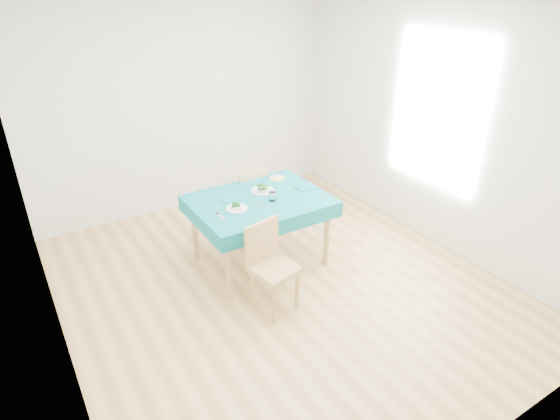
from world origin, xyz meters
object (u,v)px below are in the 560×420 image
table (260,231)px  side_plate (277,178)px  bowl_near (237,206)px  chair_far (246,197)px  bowl_far (263,188)px  chair_near (274,265)px

table → side_plate: size_ratio=7.55×
table → bowl_near: bowl_near is taller
chair_far → bowl_far: bearing=78.4°
table → chair_far: (0.19, 0.66, 0.09)m
chair_far → side_plate: chair_far is taller
bowl_near → bowl_far: bearing=28.3°
table → chair_near: 0.81m
bowl_near → bowl_far: bowl_far is taller
chair_near → side_plate: size_ratio=5.20×
chair_far → side_plate: size_ratio=5.17×
chair_near → side_plate: 1.35m
chair_near → bowl_far: 1.04m
side_plate → chair_far: bearing=128.6°
bowl_far → chair_near: bearing=-114.2°
table → chair_near: chair_near is taller
chair_far → bowl_far: size_ratio=3.83×
chair_far → bowl_near: chair_far is taller
table → side_plate: 0.68m
chair_near → table: bearing=58.7°
table → chair_far: 0.69m
chair_near → chair_far: chair_near is taller
table → bowl_far: (0.12, 0.14, 0.42)m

